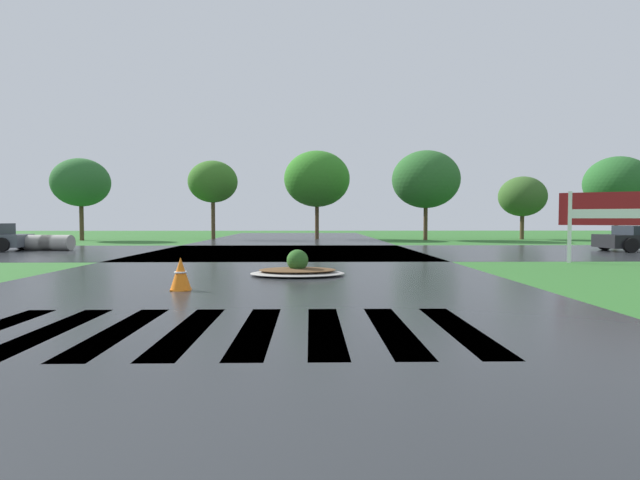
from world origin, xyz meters
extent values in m
cube|color=#232628|center=(0.00, 10.00, 0.00)|extent=(11.94, 80.00, 0.01)
cube|color=#232628|center=(0.00, 20.10, 0.00)|extent=(90.00, 10.75, 0.01)
cube|color=white|center=(-2.25, 4.33, 0.00)|extent=(0.45, 3.05, 0.01)
cube|color=white|center=(-1.35, 4.33, 0.00)|extent=(0.45, 3.05, 0.01)
cube|color=white|center=(-0.45, 4.33, 0.00)|extent=(0.45, 3.05, 0.01)
cube|color=white|center=(0.45, 4.33, 0.00)|extent=(0.45, 3.05, 0.01)
cube|color=white|center=(1.35, 4.33, 0.00)|extent=(0.45, 3.05, 0.01)
cube|color=white|center=(2.25, 4.33, 0.00)|extent=(0.45, 3.05, 0.01)
cube|color=white|center=(3.15, 4.33, 0.00)|extent=(0.45, 3.05, 0.01)
cube|color=white|center=(9.84, 14.34, 1.19)|extent=(0.16, 0.16, 2.39)
cube|color=maroon|center=(10.90, 13.77, 1.80)|extent=(2.77, 1.53, 1.07)
cube|color=white|center=(10.90, 13.77, 1.64)|extent=(2.12, 1.19, 0.30)
ellipsoid|color=#9E9B93|center=(0.83, 10.68, 0.06)|extent=(2.44, 1.62, 0.12)
ellipsoid|color=brown|center=(0.83, 10.68, 0.15)|extent=(2.00, 1.33, 0.10)
sphere|color=#2D6023|center=(0.83, 10.68, 0.40)|extent=(0.56, 0.56, 0.56)
cylinder|color=black|center=(-12.59, 20.34, 0.32)|extent=(0.66, 0.29, 0.64)
cylinder|color=black|center=(-12.82, 22.27, 0.32)|extent=(0.66, 0.29, 0.64)
cylinder|color=black|center=(15.04, 21.05, 0.32)|extent=(0.64, 0.22, 0.64)
cylinder|color=black|center=(15.04, 19.14, 0.32)|extent=(0.64, 0.22, 0.64)
cylinder|color=#9E9B93|center=(-11.49, 21.46, 0.36)|extent=(1.48, 0.91, 0.72)
cylinder|color=#9E9B93|center=(-10.65, 21.34, 0.36)|extent=(1.48, 0.91, 0.72)
cone|color=orange|center=(-1.51, 8.06, 0.34)|extent=(0.44, 0.44, 0.69)
torus|color=white|center=(-1.51, 8.06, 0.38)|extent=(0.27, 0.27, 0.04)
cube|color=orange|center=(-1.51, 8.06, 0.01)|extent=(0.36, 0.36, 0.03)
cylinder|color=#4C3823|center=(-14.39, 32.17, 1.30)|extent=(0.28, 0.28, 2.60)
ellipsoid|color=#2B642C|center=(-14.39, 32.17, 3.94)|extent=(3.83, 3.83, 3.26)
cylinder|color=#4C3823|center=(-5.81, 33.95, 1.45)|extent=(0.28, 0.28, 2.90)
ellipsoid|color=#366D23|center=(-5.81, 33.95, 4.13)|extent=(3.52, 3.52, 2.99)
cylinder|color=#4C3823|center=(1.65, 34.04, 1.35)|extent=(0.28, 0.28, 2.69)
ellipsoid|color=#307922|center=(1.65, 34.04, 4.35)|extent=(4.74, 4.74, 4.03)
cylinder|color=#4C3823|center=(9.16, 32.36, 1.28)|extent=(0.28, 0.28, 2.56)
ellipsoid|color=#2A6128|center=(9.16, 32.36, 4.20)|extent=(4.67, 4.67, 3.97)
cylinder|color=#4C3823|center=(16.32, 33.31, 0.95)|extent=(0.28, 0.28, 1.90)
ellipsoid|color=#365C25|center=(16.32, 33.31, 3.07)|extent=(3.34, 3.34, 2.84)
cylinder|color=#4C3823|center=(22.71, 32.64, 1.21)|extent=(0.28, 0.28, 2.43)
ellipsoid|color=#265E27|center=(22.71, 32.64, 3.97)|extent=(4.40, 4.40, 3.74)
camera|label=1|loc=(1.15, -2.25, 1.47)|focal=28.18mm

